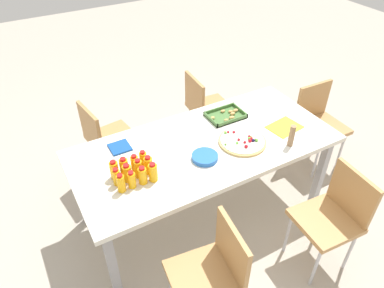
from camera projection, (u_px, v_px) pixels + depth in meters
ground_plane at (203, 210)px, 3.23m from camera, size 12.00×12.00×0.00m
party_table at (205, 151)px, 2.81m from camera, size 2.04×0.94×0.75m
chair_far_left at (105, 136)px, 3.27m from camera, size 0.45×0.45×0.83m
chair_near_right at (334, 213)px, 2.56m from camera, size 0.43×0.43×0.83m
chair_far_right at (205, 105)px, 3.68m from camera, size 0.42×0.42×0.83m
chair_near_left at (213, 270)px, 2.20m from camera, size 0.45×0.45×0.83m
chair_end at (318, 119)px, 3.48m from camera, size 0.41×0.41×0.83m
juice_bottle_0 at (121, 183)px, 2.34m from camera, size 0.05×0.05×0.14m
juice_bottle_1 at (132, 180)px, 2.37m from camera, size 0.05×0.05×0.13m
juice_bottle_2 at (143, 176)px, 2.40m from camera, size 0.06×0.06×0.14m
juice_bottle_3 at (153, 172)px, 2.42m from camera, size 0.06×0.06×0.15m
juice_bottle_4 at (117, 177)px, 2.39m from camera, size 0.05×0.05×0.13m
juice_bottle_5 at (127, 173)px, 2.41m from camera, size 0.06×0.06×0.14m
juice_bottle_6 at (138, 169)px, 2.44m from camera, size 0.05×0.05×0.15m
juice_bottle_7 at (148, 165)px, 2.48m from camera, size 0.06×0.06×0.14m
juice_bottle_8 at (114, 170)px, 2.44m from camera, size 0.06×0.06×0.14m
juice_bottle_9 at (124, 167)px, 2.46m from camera, size 0.06×0.06×0.14m
juice_bottle_10 at (135, 163)px, 2.50m from camera, size 0.05×0.05×0.13m
juice_bottle_11 at (143, 159)px, 2.53m from camera, size 0.05×0.05×0.14m
fruit_pizza at (242, 141)px, 2.78m from camera, size 0.37×0.37×0.05m
snack_tray at (226, 115)px, 3.06m from camera, size 0.31×0.22×0.04m
plate_stack at (205, 157)px, 2.62m from camera, size 0.19×0.19×0.03m
napkin_stack at (120, 147)px, 2.73m from camera, size 0.15×0.15×0.01m
cardboard_tube at (292, 136)px, 2.70m from camera, size 0.04×0.04×0.18m
paper_folder at (284, 127)px, 2.94m from camera, size 0.29×0.24×0.01m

